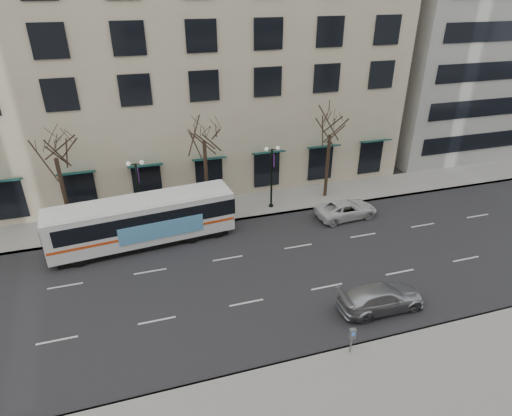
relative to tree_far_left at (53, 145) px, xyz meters
name	(u,v)px	position (x,y,z in m)	size (l,w,h in m)	color
ground	(236,279)	(10.00, -8.80, -6.70)	(160.00, 160.00, 0.00)	black
sidewalk_far	(268,203)	(15.00, 0.20, -6.62)	(80.00, 4.00, 0.15)	gray
building_hotel	(152,34)	(8.00, 12.20, 5.30)	(40.00, 20.00, 24.00)	#BAAE8E
tree_far_left	(53,145)	(0.00, 0.00, 0.00)	(3.60, 3.60, 8.34)	black
tree_far_mid	(203,128)	(10.00, 0.00, 0.21)	(3.60, 3.60, 8.55)	black
tree_far_right	(331,123)	(20.00, 0.00, -0.28)	(3.60, 3.60, 8.06)	black
lamp_post_left	(139,191)	(5.01, -0.60, -3.75)	(1.22, 0.45, 5.21)	black
lamp_post_right	(272,174)	(15.01, -0.60, -3.75)	(1.22, 0.45, 5.21)	black
city_bus	(144,220)	(5.05, -2.99, -4.87)	(12.55, 3.90, 3.35)	white
silver_car	(381,297)	(17.03, -13.64, -5.98)	(2.01, 4.93, 1.43)	#ACAEB4
white_pickup	(346,209)	(20.07, -3.65, -6.03)	(2.21, 4.80, 1.33)	silver
pay_station	(352,336)	(13.83, -16.20, -5.50)	(0.33, 0.24, 1.45)	slate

